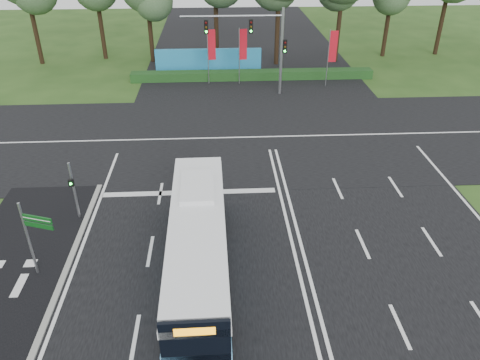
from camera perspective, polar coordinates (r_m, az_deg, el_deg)
The scene contains 13 objects.
ground at distance 22.15m, azimuth 6.45°, elevation -8.10°, with size 120.00×120.00×0.00m, color #264818.
road_main at distance 22.14m, azimuth 6.45°, elevation -8.06°, with size 20.00×120.00×0.04m, color black.
road_cross at distance 32.30m, azimuth 3.23°, elevation 5.26°, with size 120.00×14.00×0.05m, color black.
kerb_strip at distance 20.71m, azimuth -21.74°, elevation -13.57°, with size 0.25×18.00×0.12m, color gray.
city_bus at distance 19.64m, azimuth -5.12°, elevation -7.91°, with size 2.46×10.99×3.15m.
pedestrian_signal at distance 24.35m, azimuth -19.63°, elevation -1.06°, with size 0.27×0.41×3.17m.
street_sign at distance 20.87m, azimuth -23.95°, elevation -5.75°, with size 1.36×0.52×3.63m.
banner_flag_left at distance 41.94m, azimuth -3.60°, elevation 15.72°, with size 0.71×0.13×4.83m.
banner_flag_mid at distance 41.85m, azimuth 0.26°, elevation 15.78°, with size 0.71×0.20×4.88m.
banner_flag_right at distance 41.86m, azimuth 11.11°, elevation 15.27°, with size 0.73×0.08×4.91m.
traffic_light_gantry at distance 38.80m, azimuth 2.41°, elevation 16.87°, with size 8.41×0.28×7.00m.
hedge at distance 43.77m, azimuth 1.52°, elevation 12.66°, with size 22.00×1.20×0.80m, color #183914.
blue_hoarding at distance 45.84m, azimuth -3.86°, elevation 14.34°, with size 10.00×0.30×2.20m, color #2284B9.
Camera 1 is at (-3.39, -17.06, 13.71)m, focal length 35.00 mm.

